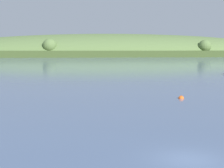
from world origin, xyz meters
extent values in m
plane|color=slate|center=(0.00, 0.00, 0.00)|extent=(1400.00, 1400.00, 0.00)
cube|color=#3C4E24|center=(26.59, 242.39, 2.29)|extent=(419.79, 78.23, 4.59)
ellipsoid|color=#56703D|center=(10.18, 262.64, 0.00)|extent=(337.17, 91.11, 36.65)
sphere|color=#56703D|center=(-38.15, 229.27, 8.24)|extent=(10.42, 10.42, 10.42)
sphere|color=#56703D|center=(79.41, 234.77, 7.97)|extent=(9.68, 9.68, 9.68)
sphere|color=#EA5B19|center=(5.90, 24.31, 0.00)|extent=(0.76, 0.76, 0.76)
cylinder|color=black|center=(5.90, 24.31, 0.42)|extent=(0.04, 0.04, 0.08)
camera|label=1|loc=(-5.71, -19.26, 6.74)|focal=53.62mm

